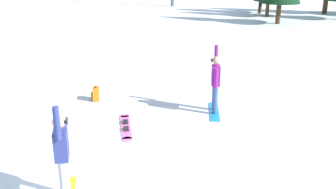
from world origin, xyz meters
name	(u,v)px	position (x,y,z in m)	size (l,w,h in m)	color
ground_plane	(112,166)	(0.00, 0.00, 0.00)	(800.00, 800.00, 0.00)	white
snowboarder_foreground	(62,155)	(-0.33, -1.37, 0.94)	(0.94, 1.51, 2.00)	yellow
snowboarder_midground	(215,82)	(1.65, 3.79, 0.93)	(0.58, 1.51, 1.98)	#1E8CD8
loose_snowboard_near_right	(126,126)	(-0.49, 2.04, 0.02)	(1.00, 1.76, 0.09)	pink
backpack_orange	(96,94)	(-2.21, 3.75, 0.21)	(0.35, 0.37, 0.47)	orange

